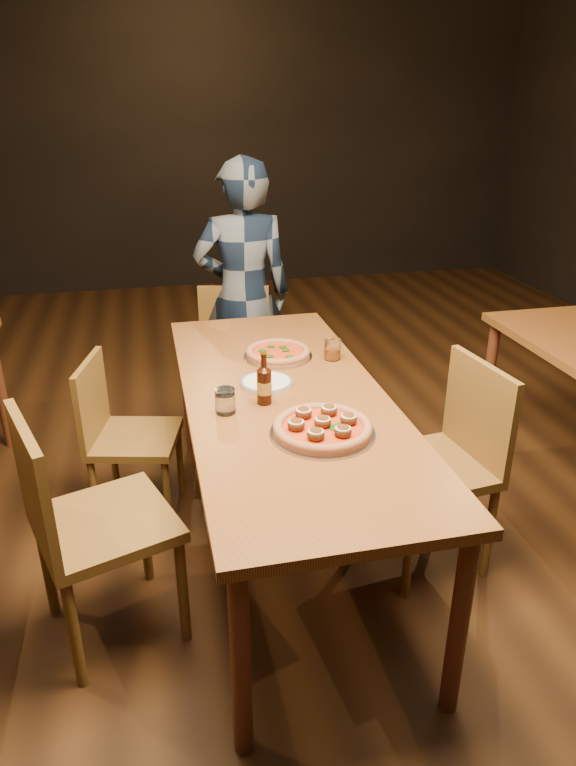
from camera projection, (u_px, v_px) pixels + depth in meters
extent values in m
plane|color=black|center=(286.00, 544.00, 2.89)|extent=(9.00, 9.00, 0.00)
plane|color=black|center=(186.00, 136.00, 6.28)|extent=(7.00, 0.00, 7.00)
cube|color=maroon|center=(285.00, 398.00, 2.59)|extent=(0.80, 2.00, 0.04)
cylinder|color=#5D2C1A|center=(241.00, 664.00, 1.84)|extent=(0.06, 0.06, 0.71)
cylinder|color=#5D2C1A|center=(188.00, 394.00, 3.51)|extent=(0.06, 0.06, 0.71)
cylinder|color=#5D2C1A|center=(459.00, 625.00, 1.97)|extent=(0.06, 0.06, 0.71)
cylinder|color=#5D2C1A|center=(308.00, 383.00, 3.65)|extent=(0.06, 0.06, 0.71)
cylinder|color=#5D2C1A|center=(0.00, 389.00, 3.57)|extent=(0.06, 0.06, 0.71)
cylinder|color=#5D2C1A|center=(488.00, 381.00, 3.67)|extent=(0.06, 0.06, 0.71)
cylinder|color=#B7B7BF|center=(322.00, 433.00, 2.27)|extent=(0.38, 0.38, 0.01)
cylinder|color=#CC7C55|center=(322.00, 430.00, 2.27)|extent=(0.35, 0.35, 0.02)
torus|color=#CC7C55|center=(322.00, 427.00, 2.26)|extent=(0.35, 0.35, 0.04)
cylinder|color=#A90918|center=(323.00, 427.00, 2.26)|extent=(0.28, 0.28, 0.00)
cylinder|color=#B7B7BF|center=(278.00, 356.00, 2.95)|extent=(0.32, 0.32, 0.01)
cylinder|color=#CC7C55|center=(278.00, 354.00, 2.94)|extent=(0.29, 0.29, 0.02)
torus|color=#CC7C55|center=(278.00, 352.00, 2.94)|extent=(0.30, 0.30, 0.03)
cylinder|color=#A90918|center=(278.00, 351.00, 2.94)|extent=(0.23, 0.23, 0.00)
cylinder|color=white|center=(266.00, 383.00, 2.65)|extent=(0.21, 0.21, 0.02)
cylinder|color=black|center=(264.00, 387.00, 2.47)|extent=(0.06, 0.06, 0.14)
cylinder|color=black|center=(264.00, 362.00, 2.43)|extent=(0.02, 0.02, 0.07)
cylinder|color=gold|center=(264.00, 387.00, 2.47)|extent=(0.06, 0.06, 0.05)
cylinder|color=white|center=(225.00, 401.00, 2.41)|extent=(0.08, 0.08, 0.10)
cylinder|color=#AF5513|center=(332.00, 349.00, 2.91)|extent=(0.07, 0.07, 0.09)
imported|color=black|center=(244.00, 296.00, 3.74)|extent=(0.58, 0.39, 1.57)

